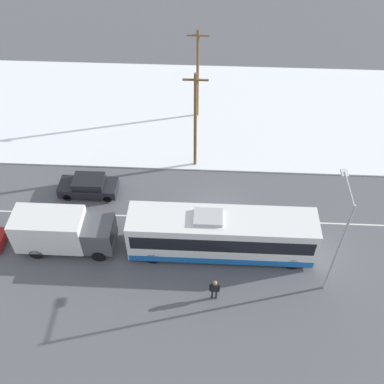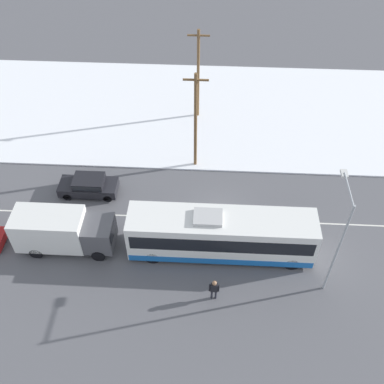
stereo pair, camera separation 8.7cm
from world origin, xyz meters
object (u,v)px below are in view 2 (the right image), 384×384
Objects in this scene: box_truck at (62,230)px; utility_pole_roadside at (196,121)px; sedan_car at (89,185)px; streetlamp at (340,232)px; city_bus at (221,235)px; utility_pole_snowlot at (198,74)px; pedestrian_at_stop at (214,288)px.

utility_pole_roadside is (8.30, 8.62, 2.70)m from box_truck.
utility_pole_roadside is at bearing -155.39° from sedan_car.
utility_pole_roadside is at bearing 129.34° from streetlamp.
utility_pole_snowlot is at bearing 98.19° from city_bus.
streetlamp is (6.50, -1.96, 3.14)m from city_bus.
box_truck is 17.53m from utility_pole_snowlot.
utility_pole_roadside reaches higher than box_truck.
sedan_car is 0.52× the size of utility_pole_roadside.
streetlamp is at bearing 157.13° from sedan_car.
city_bus is 10.38m from box_truck.
sedan_car is 9.25m from utility_pole_roadside.
pedestrian_at_stop is (-0.36, -3.62, -0.61)m from city_bus.
utility_pole_snowlot is at bearing 95.53° from pedestrian_at_stop.
box_truck is 5.16m from sedan_car.
city_bus is 2.79× the size of sedan_car.
box_truck is 0.85× the size of streetlamp.
utility_pole_roadside is (-1.72, 12.12, 3.25)m from pedestrian_at_stop.
utility_pole_roadside is at bearing 103.74° from city_bus.
utility_pole_roadside is 1.01× the size of utility_pole_snowlot.
streetlamp reaches higher than city_bus.
city_bus is at bearing -76.26° from utility_pole_roadside.
streetlamp is at bearing -50.66° from utility_pole_roadside.
city_bus is 1.44× the size of utility_pole_roadside.
pedestrian_at_stop is at bearing -95.69° from city_bus.
box_truck is at bearing 84.06° from sedan_car.
city_bus reaches higher than sedan_car.
utility_pole_roadside is at bearing 46.08° from box_truck.
utility_pole_roadside is 6.65m from utility_pole_snowlot.
streetlamp is at bearing -63.11° from utility_pole_snowlot.
sedan_car is 0.56× the size of streetlamp.
sedan_car is 13.24m from utility_pole_snowlot.
utility_pole_roadside is (7.78, 3.56, 3.53)m from sedan_car.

